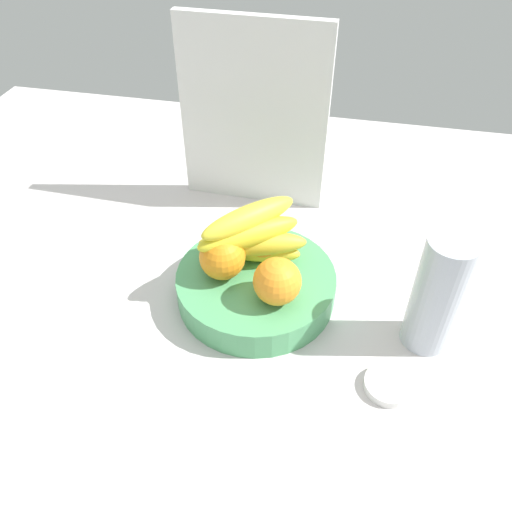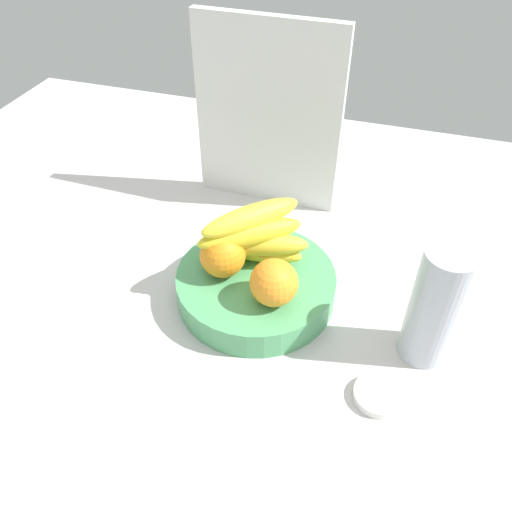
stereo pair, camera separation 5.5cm
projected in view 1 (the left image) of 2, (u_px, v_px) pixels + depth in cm
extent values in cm
cube|color=silver|center=(274.00, 315.00, 84.41)|extent=(180.00, 140.00, 3.00)
cylinder|color=#4FA066|center=(256.00, 285.00, 83.93)|extent=(25.88, 25.88, 4.96)
sphere|color=orange|center=(277.00, 281.00, 75.91)|extent=(7.30, 7.30, 7.30)
sphere|color=orange|center=(264.00, 237.00, 83.60)|extent=(7.30, 7.30, 7.30)
sphere|color=orange|center=(222.00, 257.00, 79.98)|extent=(7.30, 7.30, 7.30)
ellipsoid|color=yellow|center=(249.00, 249.00, 84.00)|extent=(17.14, 4.62, 4.00)
ellipsoid|color=yellow|center=(254.00, 244.00, 81.56)|extent=(17.46, 8.19, 4.00)
ellipsoid|color=yellow|center=(249.00, 234.00, 79.84)|extent=(16.10, 13.23, 4.00)
ellipsoid|color=yellow|center=(249.00, 218.00, 79.38)|extent=(14.55, 15.13, 4.00)
cube|color=silver|center=(253.00, 117.00, 95.28)|extent=(28.04, 2.53, 36.00)
cylinder|color=#B1B9C5|center=(437.00, 294.00, 72.35)|extent=(7.06, 7.06, 19.44)
cylinder|color=white|center=(388.00, 385.00, 71.76)|extent=(6.88, 6.88, 1.28)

